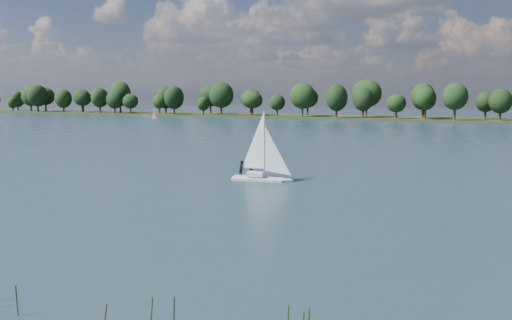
% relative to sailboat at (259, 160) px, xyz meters
% --- Properties ---
extents(ground, '(700.00, 700.00, 0.00)m').
position_rel_sailboat_xyz_m(ground, '(7.05, 67.37, -2.36)').
color(ground, '#233342').
rests_on(ground, ground).
extents(far_shore, '(660.00, 40.00, 1.50)m').
position_rel_sailboat_xyz_m(far_shore, '(7.05, 179.37, -2.36)').
color(far_shore, black).
rests_on(far_shore, ground).
extents(sailboat, '(6.64, 3.18, 8.43)m').
position_rel_sailboat_xyz_m(sailboat, '(0.00, 0.00, 0.00)').
color(sailboat, silver).
rests_on(sailboat, ground).
extents(dinghy_pink, '(2.93, 1.28, 4.59)m').
position_rel_sailboat_xyz_m(dinghy_pink, '(-132.05, 142.91, -1.27)').
color(dinghy_pink, silver).
rests_on(dinghy_pink, ground).
extents(pontoon, '(4.11, 2.22, 0.50)m').
position_rel_sailboat_xyz_m(pontoon, '(-151.02, 159.63, -2.36)').
color(pontoon, '#595B5E').
rests_on(pontoon, ground).
extents(treeline, '(561.94, 74.54, 18.77)m').
position_rel_sailboat_xyz_m(treeline, '(-13.93, 175.93, 5.79)').
color(treeline, black).
rests_on(treeline, ground).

